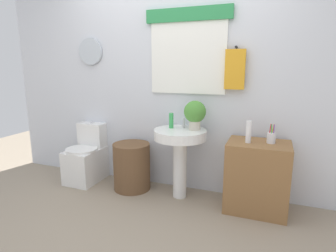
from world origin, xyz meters
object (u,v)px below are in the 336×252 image
soap_bottle (171,121)px  toothbrush_cup (271,138)px  lotion_bottle (249,132)px  pedestal_sink (180,145)px  wooden_cabinet (257,177)px  potted_plant (195,113)px  laundry_hamper (132,166)px  toilet (87,158)px

soap_bottle → toothbrush_cup: 1.03m
soap_bottle → lotion_bottle: 0.82m
pedestal_sink → soap_bottle: size_ratio=4.62×
wooden_cabinet → lotion_bottle: (-0.10, -0.04, 0.45)m
pedestal_sink → potted_plant: bearing=23.2°
lotion_bottle → laundry_hamper: bearing=178.2°
wooden_cabinet → soap_bottle: (-0.92, 0.05, 0.49)m
wooden_cabinet → potted_plant: potted_plant is taller
soap_bottle → lotion_bottle: soap_bottle is taller
lotion_bottle → potted_plant: bearing=169.8°
wooden_cabinet → lotion_bottle: lotion_bottle is taller
soap_bottle → potted_plant: 0.28m
lotion_bottle → toothbrush_cup: lotion_bottle is taller
wooden_cabinet → soap_bottle: 1.05m
toilet → lotion_bottle: size_ratio=3.44×
lotion_bottle → toothbrush_cup: 0.22m
pedestal_sink → toothbrush_cup: (0.90, 0.02, 0.16)m
toilet → potted_plant: 1.53m
toilet → lotion_bottle: (1.94, -0.07, 0.52)m
wooden_cabinet → potted_plant: size_ratio=2.26×
laundry_hamper → toothbrush_cup: toothbrush_cup is taller
soap_bottle → potted_plant: size_ratio=0.53×
soap_bottle → potted_plant: potted_plant is taller
potted_plant → lotion_bottle: potted_plant is taller
toilet → potted_plant: (1.38, 0.03, 0.65)m
potted_plant → lotion_bottle: 0.58m
laundry_hamper → lotion_bottle: 1.39m
laundry_hamper → lotion_bottle: lotion_bottle is taller
toilet → soap_bottle: (1.12, 0.02, 0.56)m
laundry_hamper → pedestal_sink: size_ratio=0.72×
lotion_bottle → pedestal_sink: bearing=176.7°
soap_bottle → lotion_bottle: bearing=-6.3°
wooden_cabinet → lotion_bottle: bearing=-158.8°
potted_plant → pedestal_sink: bearing=-156.8°
laundry_hamper → wooden_cabinet: wooden_cabinet is taller
toilet → pedestal_sink: size_ratio=0.96×
toilet → toothbrush_cup: toothbrush_cup is taller
laundry_hamper → lotion_bottle: bearing=-1.8°
laundry_hamper → lotion_bottle: (1.29, -0.04, 0.53)m
toilet → laundry_hamper: toilet is taller
laundry_hamper → potted_plant: (0.73, 0.06, 0.66)m
pedestal_sink → wooden_cabinet: (0.80, 0.00, -0.24)m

